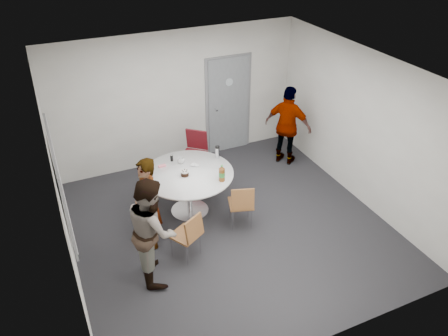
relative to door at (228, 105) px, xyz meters
name	(u,v)px	position (x,y,z in m)	size (l,w,h in m)	color
floor	(230,226)	(-1.10, -2.48, -1.03)	(5.00, 5.00, 0.00)	black
ceiling	(231,73)	(-1.10, -2.48, 1.67)	(5.00, 5.00, 0.00)	silver
wall_back	(177,99)	(-1.10, 0.02, 0.32)	(5.00, 5.00, 0.00)	beige
wall_left	(60,197)	(-3.60, -2.48, 0.32)	(5.00, 5.00, 0.00)	beige
wall_right	(362,128)	(1.40, -2.48, 0.32)	(5.00, 5.00, 0.00)	beige
wall_front	(327,264)	(-1.10, -4.98, 0.32)	(5.00, 5.00, 0.00)	beige
door	(228,105)	(0.00, 0.00, 0.00)	(1.02, 0.17, 2.12)	slate
whiteboard	(60,182)	(-3.56, -2.28, 0.42)	(0.04, 1.90, 1.25)	gray
table	(190,178)	(-1.54, -1.81, -0.34)	(1.54, 1.54, 1.10)	white
chair_near_left	(189,233)	(-1.97, -2.91, -0.54)	(0.53, 0.55, 0.80)	brown
chair_near_right	(242,203)	(-0.93, -2.56, -0.53)	(0.49, 0.52, 0.82)	brown
chair_far	(195,149)	(-1.03, -0.70, -0.45)	(0.65, 0.65, 0.94)	maroon
person_main	(148,204)	(-2.42, -2.35, -0.25)	(0.57, 0.37, 1.55)	#A5C6EA
person_left	(153,230)	(-2.53, -3.01, -0.20)	(0.80, 0.62, 1.65)	white
person_right	(288,126)	(0.85, -1.02, -0.20)	(0.97, 0.40, 1.66)	black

